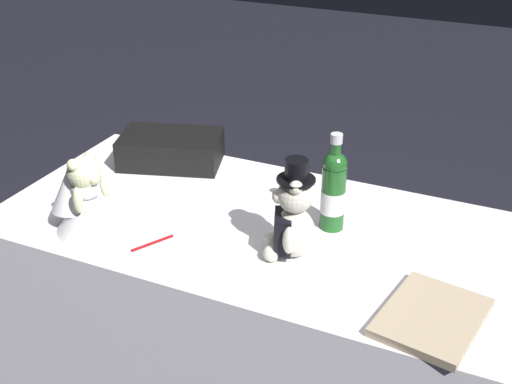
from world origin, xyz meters
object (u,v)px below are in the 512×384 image
teddy_bear_bride (83,197)px  guestbook (432,317)px  teddy_bear_groom (292,218)px  signing_pen (154,243)px  champagne_bottle (333,189)px  gift_case_black (171,149)px

teddy_bear_bride → guestbook: bearing=-0.7°
teddy_bear_groom → signing_pen: 0.39m
guestbook → signing_pen: bearing=-171.7°
champagne_bottle → signing_pen: 0.52m
signing_pen → teddy_bear_bride: bearing=-179.0°
gift_case_black → guestbook: (0.98, -0.48, -0.04)m
teddy_bear_groom → guestbook: (0.40, -0.12, -0.10)m
signing_pen → guestbook: bearing=-1.2°
signing_pen → gift_case_black: gift_case_black is taller
champagne_bottle → signing_pen: champagne_bottle is taller
teddy_bear_groom → teddy_bear_bride: bearing=-169.4°
champagne_bottle → guestbook: (0.35, -0.30, -0.11)m
teddy_bear_bride → guestbook: (0.98, -0.01, -0.09)m
champagne_bottle → gift_case_black: size_ratio=0.76×
teddy_bear_bride → champagne_bottle: bearing=24.7°
champagne_bottle → guestbook: size_ratio=1.06×
teddy_bear_bride → signing_pen: bearing=1.0°
teddy_bear_groom → teddy_bear_bride: (-0.58, -0.11, -0.01)m
gift_case_black → teddy_bear_groom: bearing=-31.6°
gift_case_black → teddy_bear_bride: bearing=-89.9°
teddy_bear_bride → gift_case_black: (-0.00, 0.47, -0.05)m
signing_pen → guestbook: guestbook is taller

